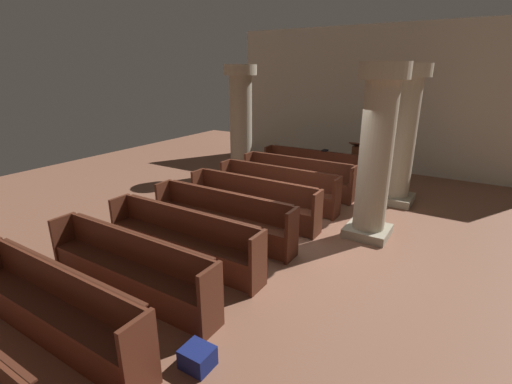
{
  "coord_description": "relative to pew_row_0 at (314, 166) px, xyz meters",
  "views": [
    {
      "loc": [
        2.96,
        -6.16,
        3.19
      ],
      "look_at": [
        -0.84,
        -0.06,
        0.75
      ],
      "focal_mm": 25.51,
      "sensor_mm": 36.0,
      "label": 1
    }
  ],
  "objects": [
    {
      "name": "pew_row_2",
      "position": [
        0.0,
        -2.22,
        0.0
      ],
      "size": [
        3.09,
        0.47,
        0.94
      ],
      "color": "#562819",
      "rests_on": "ground"
    },
    {
      "name": "pew_row_6",
      "position": [
        0.0,
        -6.66,
        0.0
      ],
      "size": [
        3.09,
        0.46,
        0.94
      ],
      "color": "#562819",
      "rests_on": "ground"
    },
    {
      "name": "pew_row_4",
      "position": [
        0.0,
        -4.44,
        0.0
      ],
      "size": [
        3.09,
        0.46,
        0.94
      ],
      "color": "#562819",
      "rests_on": "ground"
    },
    {
      "name": "lectern",
      "position": [
        0.85,
        1.34,
        -0.05
      ],
      "size": [
        0.48,
        0.45,
        1.08
      ],
      "color": "#562B1A",
      "rests_on": "ground"
    },
    {
      "name": "ground_plane",
      "position": [
        1.04,
        -3.46,
        -0.5
      ],
      "size": [
        19.2,
        19.2,
        0.0
      ],
      "primitive_type": "plane",
      "color": "brown"
    },
    {
      "name": "pew_row_0",
      "position": [
        0.0,
        0.0,
        0.0
      ],
      "size": [
        3.09,
        0.46,
        0.94
      ],
      "color": "#562819",
      "rests_on": "ground"
    },
    {
      "name": "hymn_book",
      "position": [
        0.24,
        0.19,
        0.45
      ],
      "size": [
        0.15,
        0.21,
        0.04
      ],
      "primitive_type": "cube",
      "color": "black",
      "rests_on": "pew_row_0"
    },
    {
      "name": "pillar_aisle_rear",
      "position": [
        2.37,
        -2.75,
        1.22
      ],
      "size": [
        0.89,
        0.89,
        3.31
      ],
      "color": "#9F967E",
      "rests_on": "ground"
    },
    {
      "name": "pew_row_7",
      "position": [
        0.0,
        -7.77,
        0.0
      ],
      "size": [
        3.09,
        0.47,
        0.94
      ],
      "color": "#562819",
      "rests_on": "ground"
    },
    {
      "name": "pew_row_3",
      "position": [
        0.0,
        -3.33,
        0.0
      ],
      "size": [
        3.09,
        0.46,
        0.94
      ],
      "color": "#562819",
      "rests_on": "ground"
    },
    {
      "name": "pillar_far_side",
      "position": [
        -2.32,
        -0.34,
        1.22
      ],
      "size": [
        0.98,
        0.98,
        3.31
      ],
      "color": "#9F967E",
      "rests_on": "ground"
    },
    {
      "name": "pew_row_1",
      "position": [
        0.0,
        -1.11,
        0.0
      ],
      "size": [
        3.09,
        0.46,
        0.94
      ],
      "color": "#562819",
      "rests_on": "ground"
    },
    {
      "name": "pillar_aisle_side",
      "position": [
        2.37,
        -0.42,
        1.22
      ],
      "size": [
        0.98,
        0.98,
        3.31
      ],
      "color": "#9F967E",
      "rests_on": "ground"
    },
    {
      "name": "pew_row_5",
      "position": [
        0.0,
        -5.55,
        0.0
      ],
      "size": [
        3.09,
        0.47,
        0.94
      ],
      "color": "#562819",
      "rests_on": "ground"
    },
    {
      "name": "back_wall",
      "position": [
        1.04,
        2.62,
        1.75
      ],
      "size": [
        10.0,
        0.16,
        4.5
      ],
      "primitive_type": "cube",
      "color": "beige",
      "rests_on": "ground"
    },
    {
      "name": "kneeler_box_navy",
      "position": [
        1.72,
        -7.2,
        -0.38
      ],
      "size": [
        0.34,
        0.31,
        0.24
      ],
      "primitive_type": "cube",
      "color": "navy",
      "rests_on": "ground"
    }
  ]
}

